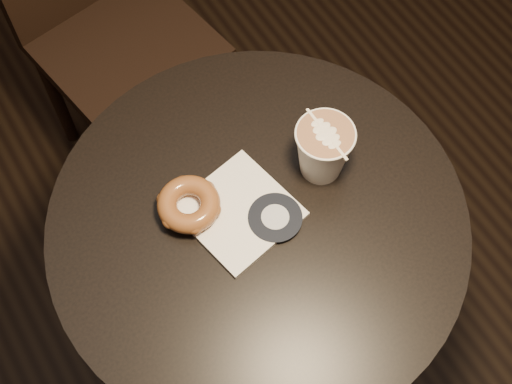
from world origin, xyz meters
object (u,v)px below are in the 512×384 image
doughnut (189,204)px  pastry_bag (239,212)px  cafe_table (258,264)px  latte_cup (323,151)px

doughnut → pastry_bag: bearing=-34.1°
doughnut → cafe_table: bearing=-40.0°
pastry_bag → latte_cup: 0.17m
cafe_table → doughnut: bearing=140.0°
doughnut → latte_cup: bearing=-11.2°
pastry_bag → latte_cup: bearing=-11.1°
cafe_table → pastry_bag: size_ratio=4.54×
cafe_table → latte_cup: (0.14, 0.03, 0.25)m
doughnut → latte_cup: (0.23, -0.05, 0.03)m
pastry_bag → doughnut: 0.08m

